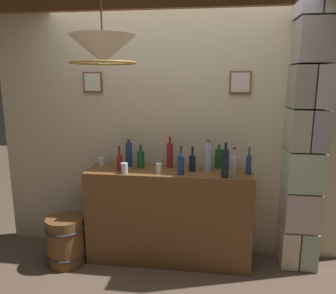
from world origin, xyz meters
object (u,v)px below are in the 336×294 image
(liquor_bottle_rye, at_px, (208,158))
(liquor_bottle_vodka, at_px, (120,162))
(liquor_bottle_vermouth, at_px, (249,164))
(glass_tumbler_highball, at_px, (101,161))
(liquor_bottle_sherry, at_px, (219,158))
(liquor_bottle_bourbon, at_px, (141,159))
(liquor_bottle_rum, at_px, (234,164))
(liquor_bottle_port, at_px, (225,163))
(liquor_bottle_scotch, at_px, (192,163))
(pendant_lamp, at_px, (103,50))
(glass_tumbler_shot, at_px, (159,168))
(liquor_bottle_amaro, at_px, (170,155))
(glass_tumbler_rocks, at_px, (124,168))
(liquor_bottle_tequila, at_px, (181,164))
(wooden_barrel, at_px, (66,240))
(liquor_bottle_whiskey, at_px, (129,154))

(liquor_bottle_rye, distance_m, liquor_bottle_vodka, 0.87)
(liquor_bottle_vermouth, relative_size, glass_tumbler_highball, 3.43)
(liquor_bottle_sherry, relative_size, glass_tumbler_highball, 3.29)
(liquor_bottle_vermouth, distance_m, liquor_bottle_bourbon, 1.06)
(liquor_bottle_sherry, bearing_deg, liquor_bottle_rum, -52.98)
(liquor_bottle_port, distance_m, liquor_bottle_vermouth, 0.27)
(liquor_bottle_sherry, distance_m, glass_tumbler_highball, 1.22)
(liquor_bottle_scotch, bearing_deg, pendant_lamp, -131.94)
(liquor_bottle_vermouth, xyz_separation_m, glass_tumbler_shot, (-0.85, -0.09, -0.05))
(liquor_bottle_amaro, bearing_deg, glass_tumbler_rocks, -145.51)
(glass_tumbler_shot, distance_m, pendant_lamp, 1.23)
(liquor_bottle_port, bearing_deg, glass_tumbler_shot, 175.64)
(liquor_bottle_rye, xyz_separation_m, liquor_bottle_amaro, (-0.39, 0.08, 0.00))
(liquor_bottle_tequila, bearing_deg, glass_tumbler_highball, 165.17)
(glass_tumbler_shot, bearing_deg, glass_tumbler_rocks, -171.97)
(liquor_bottle_port, bearing_deg, liquor_bottle_vodka, 173.95)
(liquor_bottle_vodka, relative_size, liquor_bottle_bourbon, 0.93)
(liquor_bottle_rye, height_order, liquor_bottle_sherry, liquor_bottle_rye)
(liquor_bottle_bourbon, bearing_deg, glass_tumbler_rocks, -118.14)
(liquor_bottle_port, bearing_deg, liquor_bottle_bourbon, 165.47)
(liquor_bottle_sherry, distance_m, liquor_bottle_vermouth, 0.33)
(liquor_bottle_vermouth, relative_size, wooden_barrel, 0.54)
(liquor_bottle_port, bearing_deg, liquor_bottle_whiskey, 165.70)
(liquor_bottle_rye, relative_size, liquor_bottle_sherry, 1.21)
(glass_tumbler_rocks, bearing_deg, pendant_lamp, -88.65)
(liquor_bottle_whiskey, bearing_deg, liquor_bottle_vodka, -113.62)
(glass_tumbler_highball, height_order, glass_tumbler_shot, glass_tumbler_shot)
(liquor_bottle_tequila, bearing_deg, liquor_bottle_whiskey, 159.99)
(liquor_bottle_sherry, distance_m, glass_tumbler_shot, 0.63)
(liquor_bottle_vermouth, bearing_deg, glass_tumbler_rocks, -173.58)
(liquor_bottle_rye, xyz_separation_m, liquor_bottle_rum, (0.25, -0.07, -0.04))
(liquor_bottle_sherry, height_order, liquor_bottle_bourbon, liquor_bottle_bourbon)
(liquor_bottle_rye, distance_m, glass_tumbler_shot, 0.49)
(liquor_bottle_whiskey, relative_size, glass_tumbler_rocks, 2.97)
(liquor_bottle_amaro, height_order, glass_tumbler_rocks, liquor_bottle_amaro)
(liquor_bottle_sherry, xyz_separation_m, liquor_bottle_tequila, (-0.36, -0.27, -0.00))
(liquor_bottle_port, distance_m, wooden_barrel, 1.78)
(liquor_bottle_vodka, bearing_deg, wooden_barrel, -162.64)
(liquor_bottle_rye, xyz_separation_m, glass_tumbler_shot, (-0.46, -0.15, -0.08))
(liquor_bottle_amaro, xyz_separation_m, glass_tumbler_rocks, (-0.40, -0.28, -0.08))
(liquor_bottle_rye, height_order, wooden_barrel, liquor_bottle_rye)
(liquor_bottle_vermouth, distance_m, wooden_barrel, 1.97)
(glass_tumbler_rocks, bearing_deg, liquor_bottle_scotch, 14.38)
(liquor_bottle_vodka, bearing_deg, liquor_bottle_rum, 0.97)
(liquor_bottle_vodka, bearing_deg, glass_tumbler_highball, 146.67)
(liquor_bottle_scotch, xyz_separation_m, wooden_barrel, (-1.25, -0.22, -0.80))
(glass_tumbler_shot, bearing_deg, liquor_bottle_rye, 18.01)
(pendant_lamp, bearing_deg, liquor_bottle_amaro, 64.24)
(liquor_bottle_rye, height_order, liquor_bottle_scotch, liquor_bottle_rye)
(liquor_bottle_whiskey, distance_m, glass_tumbler_shot, 0.40)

